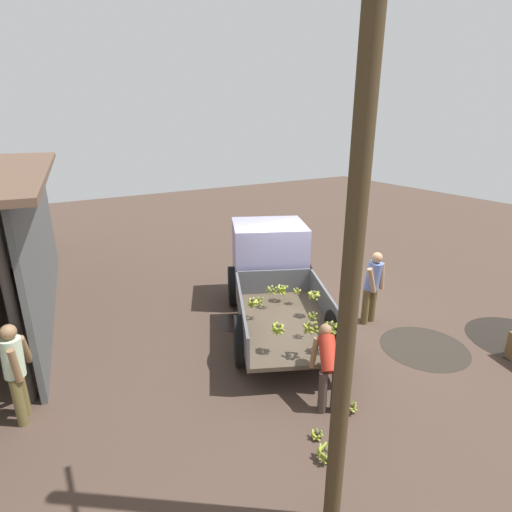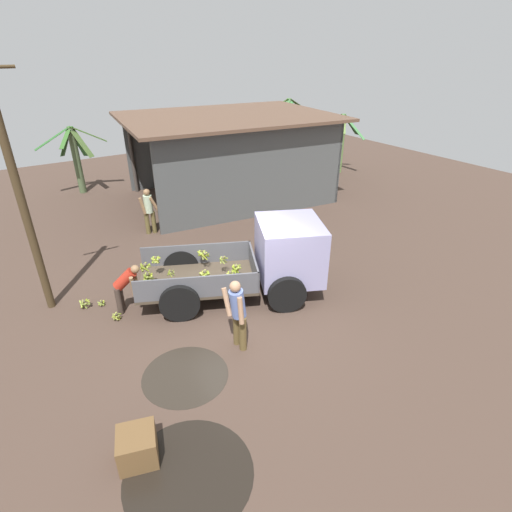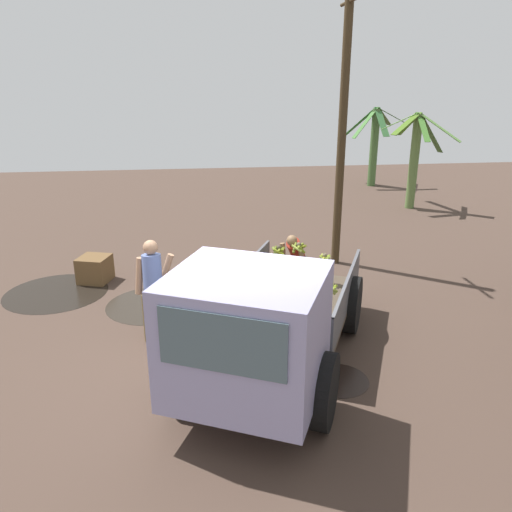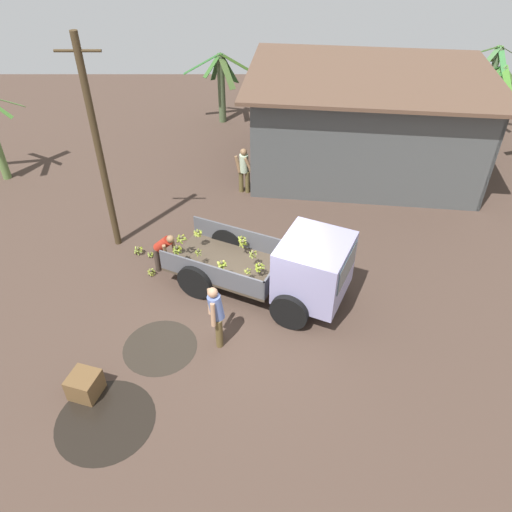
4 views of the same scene
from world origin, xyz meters
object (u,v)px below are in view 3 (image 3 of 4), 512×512
at_px(cargo_truck, 259,329).
at_px(banana_bunch_on_ground_1, 282,281).
at_px(banana_bunch_on_ground_0, 320,269).
at_px(wooden_crate_0, 95,269).
at_px(person_worker_loading, 296,257).
at_px(utility_pole, 342,129).
at_px(banana_bunch_on_ground_2, 318,277).
at_px(person_foreground_visitor, 153,286).

height_order(cargo_truck, banana_bunch_on_ground_1, cargo_truck).
relative_size(banana_bunch_on_ground_0, wooden_crate_0, 0.48).
height_order(person_worker_loading, wooden_crate_0, person_worker_loading).
bearing_deg(person_worker_loading, utility_pole, 169.59).
height_order(person_worker_loading, banana_bunch_on_ground_2, person_worker_loading).
xyz_separation_m(cargo_truck, person_foreground_visitor, (-1.87, -1.47, -0.12)).
xyz_separation_m(person_foreground_visitor, banana_bunch_on_ground_1, (-1.99, 2.47, -0.85)).
height_order(banana_bunch_on_ground_2, wooden_crate_0, wooden_crate_0).
height_order(utility_pole, banana_bunch_on_ground_0, utility_pole).
height_order(utility_pole, person_foreground_visitor, utility_pole).
bearing_deg(banana_bunch_on_ground_2, banana_bunch_on_ground_0, 158.37).
height_order(utility_pole, banana_bunch_on_ground_2, utility_pole).
relative_size(banana_bunch_on_ground_2, wooden_crate_0, 0.31).
distance_m(person_foreground_visitor, wooden_crate_0, 3.18).
height_order(person_foreground_visitor, banana_bunch_on_ground_0, person_foreground_visitor).
relative_size(banana_bunch_on_ground_1, banana_bunch_on_ground_2, 1.29).
bearing_deg(person_worker_loading, cargo_truck, 9.25).
bearing_deg(person_foreground_visitor, utility_pole, -54.04).
distance_m(banana_bunch_on_ground_0, banana_bunch_on_ground_1, 1.10).
distance_m(utility_pole, banana_bunch_on_ground_2, 3.26).
height_order(cargo_truck, banana_bunch_on_ground_0, cargo_truck).
bearing_deg(banana_bunch_on_ground_1, banana_bunch_on_ground_0, 118.95).
bearing_deg(banana_bunch_on_ground_0, person_foreground_visitor, -53.64).
bearing_deg(banana_bunch_on_ground_1, wooden_crate_0, -100.79).
bearing_deg(banana_bunch_on_ground_2, cargo_truck, -24.17).
xyz_separation_m(cargo_truck, person_worker_loading, (-3.49, 1.19, -0.31)).
bearing_deg(utility_pole, wooden_crate_0, -84.69).
relative_size(cargo_truck, banana_bunch_on_ground_2, 26.59).
bearing_deg(utility_pole, person_worker_loading, -38.55).
xyz_separation_m(person_foreground_visitor, banana_bunch_on_ground_0, (-2.52, 3.43, -0.82)).
bearing_deg(utility_pole, cargo_truck, -25.93).
height_order(utility_pole, person_worker_loading, utility_pole).
xyz_separation_m(cargo_truck, banana_bunch_on_ground_0, (-4.39, 1.95, -0.93)).
xyz_separation_m(utility_pole, banana_bunch_on_ground_0, (0.72, -0.53, -2.94)).
relative_size(person_foreground_visitor, banana_bunch_on_ground_0, 5.91).
bearing_deg(person_worker_loading, banana_bunch_on_ground_1, -123.01).
relative_size(cargo_truck, banana_bunch_on_ground_0, 17.28).
bearing_deg(utility_pole, banana_bunch_on_ground_0, -36.59).
distance_m(cargo_truck, wooden_crate_0, 5.52).
relative_size(person_worker_loading, banana_bunch_on_ground_1, 5.33).
bearing_deg(cargo_truck, banana_bunch_on_ground_1, -169.65).
height_order(utility_pole, banana_bunch_on_ground_1, utility_pole).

